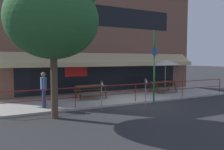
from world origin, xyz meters
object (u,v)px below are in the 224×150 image
Objects in this scene: street_tree_curbside at (56,14)px; parking_meter_near at (102,86)px; picnic_table_centre at (164,84)px; parking_meter_far at (146,84)px; street_sign_pole at (154,67)px; pedestrian_walking at (44,88)px; patio_umbrella_centre at (165,63)px; picnic_table_left at (91,88)px.

parking_meter_near is at bearing 12.19° from street_tree_curbside.
parking_meter_far reaches higher than picnic_table_centre.
parking_meter_far is 1.05m from street_sign_pole.
pedestrian_walking is (-8.38, -1.33, 0.35)m from picnic_table_centre.
pedestrian_walking is at bearing -170.95° from picnic_table_centre.
patio_umbrella_centre is 8.90m from street_tree_curbside.
street_tree_curbside is at bearing -174.36° from street_sign_pole.
pedestrian_walking is 0.43× the size of street_sign_pole.
street_tree_curbside is (-8.13, -3.17, 3.49)m from picnic_table_centre.
picnic_table_left is 0.46× the size of street_sign_pole.
parking_meter_far is at bearing -53.29° from picnic_table_left.
pedestrian_walking is at bearing 150.45° from parking_meter_near.
pedestrian_walking is at bearing 166.52° from street_sign_pole.
street_sign_pole is at bearing 3.24° from parking_meter_far.
street_tree_curbside is (-8.13, -3.01, 2.02)m from patio_umbrella_centre.
street_sign_pole is (-2.87, -2.65, 1.32)m from picnic_table_centre.
parking_meter_far is at bearing -176.76° from street_sign_pole.
parking_meter_near is at bearing -29.55° from pedestrian_walking.
parking_meter_near is (-0.52, -2.71, 0.44)m from picnic_table_left.
parking_meter_near and parking_meter_far have the same top height.
street_sign_pole reaches higher than patio_umbrella_centre.
picnic_table_left is 1.00× the size of picnic_table_centre.
parking_meter_near is at bearing -156.87° from patio_umbrella_centre.
pedestrian_walking is 5.13m from parking_meter_far.
parking_meter_far is (-3.43, -2.53, -1.03)m from patio_umbrella_centre.
pedestrian_walking is 5.75m from street_sign_pole.
street_sign_pole is at bearing -45.96° from picnic_table_left.
street_tree_curbside reaches higher than street_sign_pole.
street_sign_pole is at bearing -137.20° from picnic_table_centre.
picnic_table_centre is (5.44, -0.01, 0.00)m from picnic_table_left.
parking_meter_far is at bearing -143.64° from patio_umbrella_centre.
street_tree_curbside is at bearing -159.66° from patio_umbrella_centre.
patio_umbrella_centre is at bearing 7.98° from pedestrian_walking.
street_tree_curbside is at bearing -174.07° from parking_meter_far.
picnic_table_left is at bearing 126.71° from parking_meter_far.
street_sign_pole is (0.57, 0.03, 0.88)m from parking_meter_far.
picnic_table_centre is at bearing 24.42° from parking_meter_near.
parking_meter_far is at bearing 0.42° from parking_meter_near.
patio_umbrella_centre is 3.80m from street_sign_pole.
parking_meter_far is (4.94, -1.35, 0.09)m from pedestrian_walking.
street_sign_pole is (3.09, 0.05, 0.88)m from parking_meter_near.
street_tree_curbside is (-5.26, -0.52, 2.17)m from street_sign_pole.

